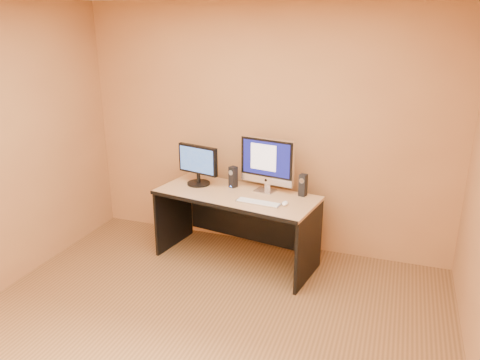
{
  "coord_description": "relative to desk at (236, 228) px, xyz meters",
  "views": [
    {
      "loc": [
        1.36,
        -2.65,
        2.39
      ],
      "look_at": [
        -0.05,
        1.37,
        0.93
      ],
      "focal_mm": 35.0,
      "sensor_mm": 36.0,
      "label": 1
    }
  ],
  "objects": [
    {
      "name": "floor",
      "position": [
        0.13,
        -1.47,
        -0.37
      ],
      "size": [
        4.0,
        4.0,
        0.0
      ],
      "primitive_type": "plane",
      "color": "brown",
      "rests_on": "ground"
    },
    {
      "name": "walls",
      "position": [
        0.13,
        -1.47,
        0.93
      ],
      "size": [
        4.0,
        4.0,
        2.6
      ],
      "primitive_type": null,
      "color": "#AD7646",
      "rests_on": "ground"
    },
    {
      "name": "desk",
      "position": [
        0.0,
        0.0,
        0.0
      ],
      "size": [
        1.71,
        0.96,
        0.75
      ],
      "primitive_type": null,
      "rotation": [
        0.0,
        0.0,
        -0.16
      ],
      "color": "tan",
      "rests_on": "ground"
    },
    {
      "name": "imac",
      "position": [
        0.25,
        0.17,
        0.65
      ],
      "size": [
        0.6,
        0.31,
        0.55
      ],
      "primitive_type": null,
      "rotation": [
        0.0,
        0.0,
        -0.18
      ],
      "color": "silver",
      "rests_on": "desk"
    },
    {
      "name": "second_monitor",
      "position": [
        -0.47,
        0.14,
        0.58
      ],
      "size": [
        0.53,
        0.35,
        0.42
      ],
      "primitive_type": null,
      "rotation": [
        0.0,
        0.0,
        -0.24
      ],
      "color": "black",
      "rests_on": "desk"
    },
    {
      "name": "speaker_left",
      "position": [
        -0.1,
        0.18,
        0.48
      ],
      "size": [
        0.09,
        0.09,
        0.22
      ],
      "primitive_type": null,
      "rotation": [
        0.0,
        0.0,
        -0.36
      ],
      "color": "black",
      "rests_on": "desk"
    },
    {
      "name": "speaker_right",
      "position": [
        0.64,
        0.17,
        0.48
      ],
      "size": [
        0.08,
        0.09,
        0.22
      ],
      "primitive_type": null,
      "rotation": [
        0.0,
        0.0,
        -0.22
      ],
      "color": "black",
      "rests_on": "desk"
    },
    {
      "name": "keyboard",
      "position": [
        0.28,
        -0.17,
        0.38
      ],
      "size": [
        0.44,
        0.16,
        0.02
      ],
      "primitive_type": "cube",
      "rotation": [
        0.0,
        0.0,
        -0.09
      ],
      "color": "silver",
      "rests_on": "desk"
    },
    {
      "name": "mouse",
      "position": [
        0.54,
        -0.13,
        0.39
      ],
      "size": [
        0.06,
        0.1,
        0.04
      ],
      "primitive_type": "ellipsoid",
      "rotation": [
        0.0,
        0.0,
        0.01
      ],
      "color": "white",
      "rests_on": "desk"
    },
    {
      "name": "cable_a",
      "position": [
        0.26,
        0.31,
        0.38
      ],
      "size": [
        0.02,
        0.22,
        0.01
      ],
      "primitive_type": "cylinder",
      "rotation": [
        1.57,
        0.0,
        0.04
      ],
      "color": "black",
      "rests_on": "desk"
    },
    {
      "name": "cable_b",
      "position": [
        0.26,
        0.31,
        0.38
      ],
      "size": [
        0.12,
        0.15,
        0.01
      ],
      "primitive_type": "cylinder",
      "rotation": [
        1.57,
        0.0,
        -0.65
      ],
      "color": "black",
      "rests_on": "desk"
    }
  ]
}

